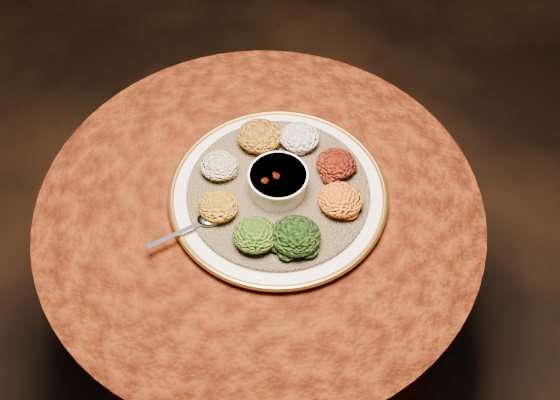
# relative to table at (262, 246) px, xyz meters

# --- Properties ---
(table) EXTENTS (0.96, 0.96, 0.73)m
(table) POSITION_rel_table_xyz_m (0.00, 0.00, 0.00)
(table) COLOR black
(table) RESTS_ON ground
(platter) EXTENTS (0.50, 0.50, 0.02)m
(platter) POSITION_rel_table_xyz_m (0.04, 0.02, 0.19)
(platter) COLOR silver
(platter) RESTS_ON table
(injera) EXTENTS (0.51, 0.51, 0.01)m
(injera) POSITION_rel_table_xyz_m (0.04, 0.02, 0.20)
(injera) COLOR olive
(injera) RESTS_ON platter
(stew_bowl) EXTENTS (0.13, 0.13, 0.05)m
(stew_bowl) POSITION_rel_table_xyz_m (0.04, 0.02, 0.24)
(stew_bowl) COLOR silver
(stew_bowl) RESTS_ON injera
(spoon) EXTENTS (0.13, 0.10, 0.01)m
(spoon) POSITION_rel_table_xyz_m (-0.10, -0.09, 0.21)
(spoon) COLOR silver
(spoon) RESTS_ON injera
(portion_ayib) EXTENTS (0.09, 0.08, 0.04)m
(portion_ayib) POSITION_rel_table_xyz_m (0.06, 0.15, 0.23)
(portion_ayib) COLOR silver
(portion_ayib) RESTS_ON injera
(portion_kitfo) EXTENTS (0.09, 0.08, 0.04)m
(portion_kitfo) POSITION_rel_table_xyz_m (0.15, 0.09, 0.23)
(portion_kitfo) COLOR black
(portion_kitfo) RESTS_ON injera
(portion_tikil) EXTENTS (0.09, 0.09, 0.04)m
(portion_tikil) POSITION_rel_table_xyz_m (0.17, -0.00, 0.23)
(portion_tikil) COLOR #B66D0F
(portion_tikil) RESTS_ON injera
(portion_gomen) EXTENTS (0.10, 0.10, 0.05)m
(portion_gomen) POSITION_rel_table_xyz_m (0.09, -0.10, 0.23)
(portion_gomen) COLOR black
(portion_gomen) RESTS_ON injera
(portion_mixveg) EXTENTS (0.09, 0.09, 0.04)m
(portion_mixveg) POSITION_rel_table_xyz_m (0.01, -0.11, 0.23)
(portion_mixveg) COLOR #923209
(portion_mixveg) RESTS_ON injera
(portion_kik) EXTENTS (0.08, 0.08, 0.04)m
(portion_kik) POSITION_rel_table_xyz_m (-0.08, -0.05, 0.23)
(portion_kik) COLOR #C06A10
(portion_kik) RESTS_ON injera
(portion_timatim) EXTENTS (0.08, 0.08, 0.04)m
(portion_timatim) POSITION_rel_table_xyz_m (-0.09, 0.05, 0.23)
(portion_timatim) COLOR maroon
(portion_timatim) RESTS_ON injera
(portion_shiro) EXTENTS (0.10, 0.10, 0.05)m
(portion_shiro) POSITION_rel_table_xyz_m (-0.02, 0.14, 0.23)
(portion_shiro) COLOR #A47013
(portion_shiro) RESTS_ON injera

